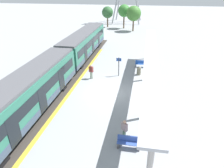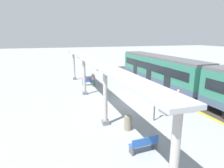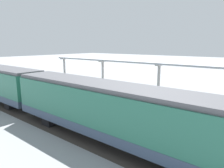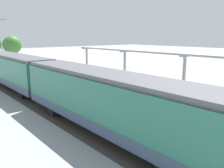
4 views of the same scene
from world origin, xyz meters
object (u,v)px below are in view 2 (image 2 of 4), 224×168
at_px(canopy_pillar_nearest, 74,65).
at_px(canopy_pillar_second, 84,76).
at_px(train_near_carriage, 158,69).
at_px(bench_near_end, 89,82).
at_px(platform_info_sign, 155,103).
at_px(canopy_pillar_third, 105,97).
at_px(passenger_by_the_benches, 93,78).
at_px(canopy_pillar_fourth, 174,165).
at_px(trash_bin, 128,123).
at_px(passenger_waiting_near_edge, 178,97).
at_px(bench_mid_platform, 144,144).

height_order(canopy_pillar_nearest, canopy_pillar_second, same).
height_order(train_near_carriage, bench_near_end, train_near_carriage).
xyz_separation_m(bench_near_end, platform_info_sign, (-2.22, 11.32, 0.89)).
bearing_deg(canopy_pillar_nearest, bench_near_end, 107.47).
height_order(canopy_pillar_second, canopy_pillar_third, same).
bearing_deg(canopy_pillar_nearest, passenger_by_the_benches, 109.14).
bearing_deg(canopy_pillar_fourth, passenger_by_the_benches, -95.11).
bearing_deg(canopy_pillar_second, canopy_pillar_fourth, 90.00).
distance_m(canopy_pillar_second, passenger_by_the_benches, 3.37).
height_order(canopy_pillar_second, trash_bin, canopy_pillar_second).
distance_m(canopy_pillar_second, platform_info_sign, 8.48).
height_order(canopy_pillar_nearest, platform_info_sign, canopy_pillar_nearest).
bearing_deg(platform_info_sign, canopy_pillar_fourth, 63.17).
bearing_deg(canopy_pillar_second, canopy_pillar_third, 90.00).
xyz_separation_m(canopy_pillar_third, passenger_waiting_near_edge, (-6.28, -0.80, -0.90)).
relative_size(canopy_pillar_nearest, canopy_pillar_second, 1.00).
relative_size(canopy_pillar_fourth, bench_mid_platform, 2.50).
bearing_deg(canopy_pillar_fourth, bench_mid_platform, -104.72).
distance_m(bench_mid_platform, passenger_by_the_benches, 13.78).
relative_size(train_near_carriage, canopy_pillar_second, 3.94).
relative_size(train_near_carriage, canopy_pillar_nearest, 3.94).
relative_size(canopy_pillar_fourth, passenger_by_the_benches, 2.45).
relative_size(canopy_pillar_nearest, canopy_pillar_fourth, 1.00).
xyz_separation_m(bench_mid_platform, trash_bin, (-0.19, -2.50, 0.01)).
relative_size(canopy_pillar_second, platform_info_sign, 1.73).
distance_m(canopy_pillar_nearest, bench_near_end, 4.17).
height_order(platform_info_sign, passenger_by_the_benches, platform_info_sign).
distance_m(train_near_carriage, canopy_pillar_nearest, 11.04).
relative_size(canopy_pillar_second, bench_mid_platform, 2.50).
bearing_deg(train_near_carriage, canopy_pillar_nearest, -32.56).
xyz_separation_m(platform_info_sign, passenger_by_the_benches, (1.84, -10.59, -0.36)).
relative_size(canopy_pillar_fourth, platform_info_sign, 1.73).
relative_size(canopy_pillar_nearest, passenger_waiting_near_edge, 2.30).
bearing_deg(passenger_by_the_benches, bench_mid_platform, 87.43).
distance_m(canopy_pillar_third, passenger_waiting_near_edge, 6.40).
height_order(canopy_pillar_second, bench_mid_platform, canopy_pillar_second).
bearing_deg(platform_info_sign, bench_near_end, -78.92).
bearing_deg(canopy_pillar_second, canopy_pillar_nearest, -90.00).
relative_size(platform_info_sign, passenger_by_the_benches, 1.41).
bearing_deg(canopy_pillar_second, train_near_carriage, -171.71).
height_order(train_near_carriage, passenger_by_the_benches, train_near_carriage).
bearing_deg(platform_info_sign, train_near_carriage, -123.03).
bearing_deg(passenger_waiting_near_edge, bench_near_end, -62.98).
bearing_deg(bench_mid_platform, trash_bin, -94.39).
height_order(train_near_carriage, trash_bin, train_near_carriage).
bearing_deg(train_near_carriage, bench_mid_platform, 55.67).
xyz_separation_m(bench_near_end, passenger_by_the_benches, (-0.37, 0.73, 0.53)).
bearing_deg(passenger_waiting_near_edge, canopy_pillar_second, -45.73).
relative_size(bench_near_end, platform_info_sign, 0.68).
bearing_deg(passenger_waiting_near_edge, canopy_pillar_nearest, -65.43).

